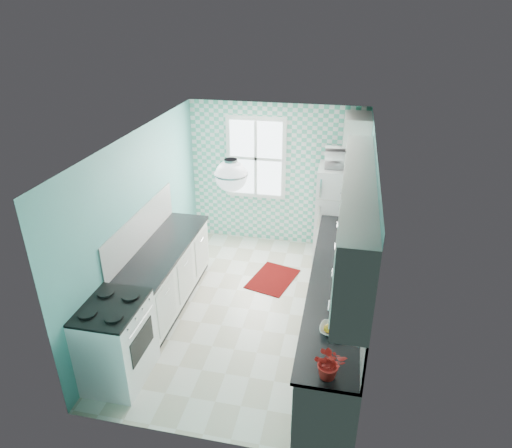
% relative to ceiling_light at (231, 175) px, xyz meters
% --- Properties ---
extents(floor, '(3.00, 4.40, 0.02)m').
position_rel_ceiling_light_xyz_m(floor, '(0.00, 0.80, -2.33)').
color(floor, silver).
rests_on(floor, ground).
extents(ceiling, '(3.00, 4.40, 0.02)m').
position_rel_ceiling_light_xyz_m(ceiling, '(0.00, 0.80, 0.19)').
color(ceiling, white).
rests_on(ceiling, wall_back).
extents(wall_back, '(3.00, 0.02, 2.50)m').
position_rel_ceiling_light_xyz_m(wall_back, '(0.00, 3.01, -1.07)').
color(wall_back, '#54A5A0').
rests_on(wall_back, floor).
extents(wall_front, '(3.00, 0.02, 2.50)m').
position_rel_ceiling_light_xyz_m(wall_front, '(0.00, -1.41, -1.07)').
color(wall_front, '#54A5A0').
rests_on(wall_front, floor).
extents(wall_left, '(0.02, 4.40, 2.50)m').
position_rel_ceiling_light_xyz_m(wall_left, '(-1.51, 0.80, -1.07)').
color(wall_left, '#54A5A0').
rests_on(wall_left, floor).
extents(wall_right, '(0.02, 4.40, 2.50)m').
position_rel_ceiling_light_xyz_m(wall_right, '(1.51, 0.80, -1.07)').
color(wall_right, '#54A5A0').
rests_on(wall_right, floor).
extents(accent_wall, '(3.00, 0.01, 2.50)m').
position_rel_ceiling_light_xyz_m(accent_wall, '(0.00, 2.99, -1.07)').
color(accent_wall, '#55BE9F').
rests_on(accent_wall, wall_back).
extents(window, '(1.04, 0.05, 1.44)m').
position_rel_ceiling_light_xyz_m(window, '(-0.35, 2.96, -0.77)').
color(window, white).
rests_on(window, wall_back).
extents(backsplash_right, '(0.02, 3.60, 0.51)m').
position_rel_ceiling_light_xyz_m(backsplash_right, '(1.49, 0.40, -1.13)').
color(backsplash_right, white).
rests_on(backsplash_right, wall_right).
extents(backsplash_left, '(0.02, 2.15, 0.51)m').
position_rel_ceiling_light_xyz_m(backsplash_left, '(-1.49, 0.73, -1.13)').
color(backsplash_left, white).
rests_on(backsplash_left, wall_left).
extents(upper_cabinets_right, '(0.33, 3.20, 0.90)m').
position_rel_ceiling_light_xyz_m(upper_cabinets_right, '(1.33, 0.20, -0.42)').
color(upper_cabinets_right, white).
rests_on(upper_cabinets_right, wall_right).
extents(upper_cabinet_fridge, '(0.40, 0.74, 0.40)m').
position_rel_ceiling_light_xyz_m(upper_cabinet_fridge, '(1.30, 2.63, -0.07)').
color(upper_cabinet_fridge, white).
rests_on(upper_cabinet_fridge, wall_right).
extents(ceiling_light, '(0.34, 0.34, 0.35)m').
position_rel_ceiling_light_xyz_m(ceiling_light, '(0.00, 0.00, 0.00)').
color(ceiling_light, silver).
rests_on(ceiling_light, ceiling).
extents(base_cabinets_right, '(0.60, 3.60, 0.90)m').
position_rel_ceiling_light_xyz_m(base_cabinets_right, '(1.20, 0.40, -1.87)').
color(base_cabinets_right, white).
rests_on(base_cabinets_right, floor).
extents(countertop_right, '(0.63, 3.60, 0.04)m').
position_rel_ceiling_light_xyz_m(countertop_right, '(1.19, 0.40, -1.40)').
color(countertop_right, black).
rests_on(countertop_right, base_cabinets_right).
extents(base_cabinets_left, '(0.60, 2.15, 0.90)m').
position_rel_ceiling_light_xyz_m(base_cabinets_left, '(-1.20, 0.73, -1.87)').
color(base_cabinets_left, white).
rests_on(base_cabinets_left, floor).
extents(countertop_left, '(0.63, 2.15, 0.04)m').
position_rel_ceiling_light_xyz_m(countertop_left, '(-1.19, 0.73, -1.40)').
color(countertop_left, black).
rests_on(countertop_left, base_cabinets_left).
extents(fridge, '(0.71, 0.70, 1.63)m').
position_rel_ceiling_light_xyz_m(fridge, '(1.11, 2.57, -1.51)').
color(fridge, white).
rests_on(fridge, floor).
extents(stove, '(0.66, 0.82, 0.99)m').
position_rel_ceiling_light_xyz_m(stove, '(-1.20, -0.76, -1.81)').
color(stove, silver).
rests_on(stove, floor).
extents(sink, '(0.43, 0.36, 0.53)m').
position_rel_ceiling_light_xyz_m(sink, '(1.20, 1.50, -1.39)').
color(sink, silver).
rests_on(sink, countertop_right).
extents(rug, '(0.81, 0.99, 0.01)m').
position_rel_ceiling_light_xyz_m(rug, '(0.20, 1.65, -2.32)').
color(rug, maroon).
rests_on(rug, floor).
extents(dish_towel, '(0.05, 0.21, 0.31)m').
position_rel_ceiling_light_xyz_m(dish_towel, '(0.89, 1.26, -1.84)').
color(dish_towel, '#52B5AE').
rests_on(dish_towel, base_cabinets_right).
extents(fruit_bowl, '(0.28, 0.28, 0.07)m').
position_rel_ceiling_light_xyz_m(fruit_bowl, '(1.20, -0.64, -1.35)').
color(fruit_bowl, white).
rests_on(fruit_bowl, countertop_right).
extents(potted_plant, '(0.32, 0.29, 0.32)m').
position_rel_ceiling_light_xyz_m(potted_plant, '(1.20, -1.25, -1.22)').
color(potted_plant, red).
rests_on(potted_plant, countertop_right).
extents(soap_bottle, '(0.13, 0.13, 0.22)m').
position_rel_ceiling_light_xyz_m(soap_bottle, '(1.25, 1.62, -1.27)').
color(soap_bottle, '#84A1BA').
rests_on(soap_bottle, countertop_right).
extents(microwave, '(0.56, 0.40, 0.30)m').
position_rel_ceiling_light_xyz_m(microwave, '(1.11, 2.57, -0.55)').
color(microwave, white).
rests_on(microwave, fridge).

